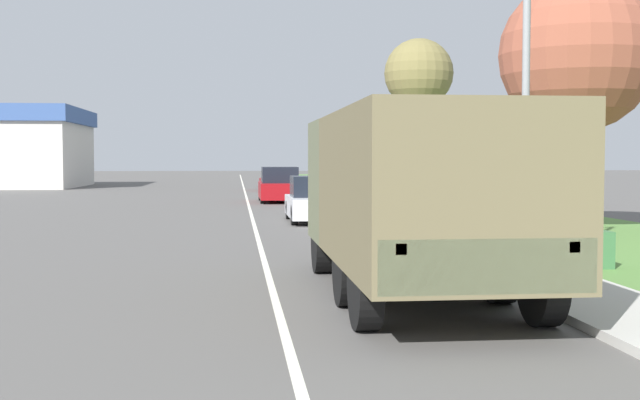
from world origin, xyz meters
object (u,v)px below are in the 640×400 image
Objects in this scene: military_truck at (413,190)px; car_third_ahead at (274,181)px; car_nearest_ahead at (316,201)px; lamp_post at (517,4)px; car_second_ahead at (280,186)px.

military_truck is 1.56× the size of car_third_ahead.
military_truck is at bearing -89.81° from car_nearest_ahead.
military_truck is 4.76m from lamp_post.
lamp_post reaches higher than car_nearest_ahead.
car_second_ahead is at bearing 92.52° from car_nearest_ahead.
car_third_ahead is at bearing 90.29° from military_truck.
car_nearest_ahead is at bearing -87.48° from car_second_ahead.
military_truck reaches higher than car_third_ahead.
car_nearest_ahead is (-0.05, 14.29, -0.94)m from military_truck.
car_third_ahead is at bearing 88.44° from car_second_ahead.
car_third_ahead is (-0.21, 40.13, -0.98)m from military_truck.
military_truck reaches higher than car_second_ahead.
car_third_ahead is 38.06m from lamp_post.
car_second_ahead is (-0.58, 26.41, -0.87)m from military_truck.
car_third_ahead is 0.58× the size of lamp_post.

